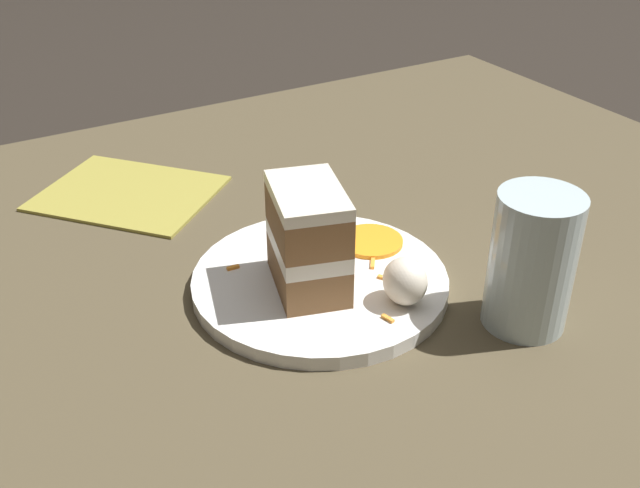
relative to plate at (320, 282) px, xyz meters
name	(u,v)px	position (x,y,z in m)	size (l,w,h in m)	color
ground_plane	(341,279)	(-0.03, 0.05, -0.03)	(6.00, 6.00, 0.00)	black
dining_table	(342,270)	(-0.03, 0.05, -0.02)	(0.99, 1.17, 0.02)	#4C422D
plate	(320,282)	(0.00, 0.00, 0.00)	(0.25, 0.25, 0.01)	white
cake_slice	(308,239)	(0.01, -0.02, 0.06)	(0.11, 0.09, 0.10)	brown
cream_dollop	(403,282)	(0.08, 0.04, 0.03)	(0.04, 0.04, 0.05)	silver
orange_garnish	(371,241)	(-0.03, 0.08, 0.01)	(0.07, 0.07, 0.00)	orange
carrot_shreds_scatter	(340,262)	(-0.01, 0.03, 0.01)	(0.20, 0.17, 0.00)	orange
drinking_glass	(530,270)	(0.14, 0.13, 0.05)	(0.08, 0.08, 0.13)	silver
menu_card	(129,193)	(-0.29, -0.10, -0.01)	(0.16, 0.20, 0.00)	#9E933D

